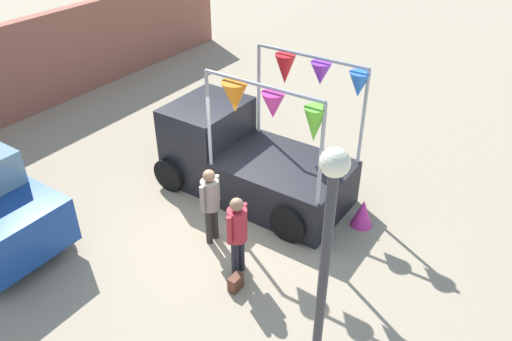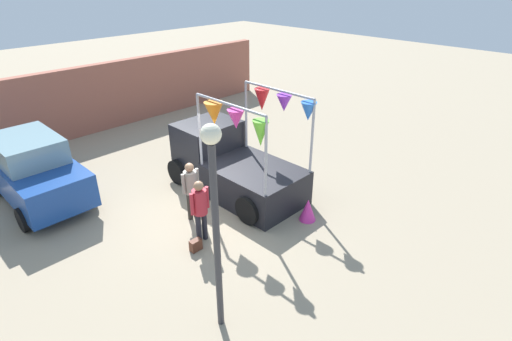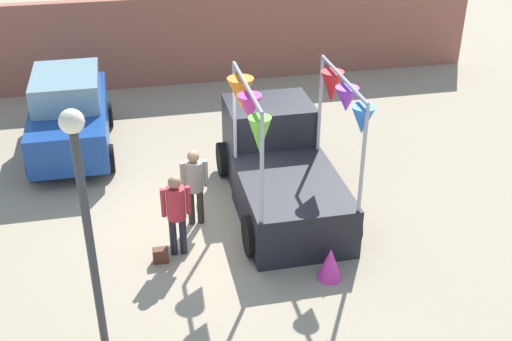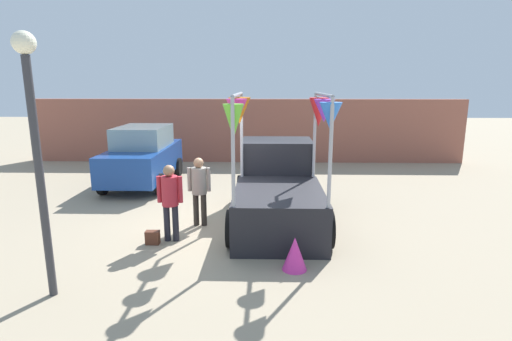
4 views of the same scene
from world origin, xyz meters
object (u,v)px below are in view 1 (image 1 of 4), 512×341
vendor_truck (244,154)px  street_lamp (326,254)px  person_customer (237,230)px  handbag (236,283)px  folded_kite_bundle_magenta (363,213)px  person_vendor (210,199)px

vendor_truck → street_lamp: bearing=-134.2°
vendor_truck → person_customer: vendor_truck is taller
street_lamp → handbag: bearing=64.0°
vendor_truck → folded_kite_bundle_magenta: (0.24, -2.72, -0.56)m
vendor_truck → handbag: size_ratio=14.39×
person_customer → folded_kite_bundle_magenta: 2.87m
handbag → folded_kite_bundle_magenta: folded_kite_bundle_magenta is taller
person_customer → street_lamp: bearing=-121.0°
person_vendor → street_lamp: 3.98m
person_vendor → handbag: size_ratio=5.70×
handbag → street_lamp: street_lamp is taller
vendor_truck → handbag: bearing=-147.5°
person_customer → handbag: bearing=-150.3°
handbag → street_lamp: (-0.99, -2.03, 2.43)m
person_vendor → handbag: (-0.79, -1.14, -0.82)m
person_vendor → folded_kite_bundle_magenta: size_ratio=2.66×
person_vendor → handbag: 1.61m
folded_kite_bundle_magenta → street_lamp: bearing=-165.9°
person_customer → folded_kite_bundle_magenta: bearing=-27.1°
vendor_truck → folded_kite_bundle_magenta: vendor_truck is taller
handbag → folded_kite_bundle_magenta: size_ratio=0.47×
handbag → folded_kite_bundle_magenta: (2.83, -1.07, 0.16)m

